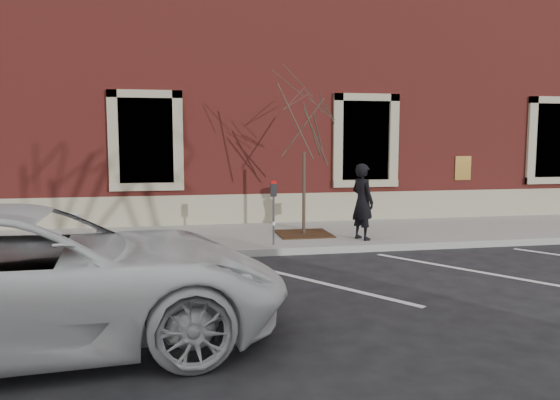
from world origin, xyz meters
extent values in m
plane|color=#28282B|center=(0.00, 0.00, 0.00)|extent=(120.00, 120.00, 0.00)
cube|color=#A39E99|center=(0.00, 1.75, 0.07)|extent=(40.00, 3.50, 0.15)
cube|color=#9E9E99|center=(0.00, -0.05, 0.07)|extent=(40.00, 0.12, 0.15)
cube|color=maroon|center=(0.00, 7.75, 4.00)|extent=(40.00, 8.50, 8.00)
cube|color=gray|center=(0.00, 3.53, 0.55)|extent=(40.00, 0.06, 0.80)
cube|color=black|center=(-3.00, 3.65, 2.40)|extent=(1.40, 0.30, 2.20)
cube|color=gray|center=(-3.00, 3.48, 1.20)|extent=(1.90, 0.20, 0.20)
cube|color=black|center=(3.00, 3.65, 2.40)|extent=(1.40, 0.30, 2.20)
cube|color=gray|center=(3.00, 3.48, 1.20)|extent=(1.90, 0.20, 0.20)
cube|color=black|center=(9.00, 3.65, 2.40)|extent=(1.40, 0.30, 2.20)
cube|color=gray|center=(9.00, 3.48, 1.20)|extent=(1.90, 0.20, 0.20)
imported|color=black|center=(1.92, 0.60, 1.02)|extent=(0.63, 0.75, 1.74)
cylinder|color=#595B60|center=(-0.20, 0.31, 0.68)|extent=(0.05, 0.05, 1.06)
cube|color=black|center=(-0.20, 0.31, 1.35)|extent=(0.13, 0.10, 0.28)
cube|color=#BA0D0C|center=(-0.20, 0.31, 1.52)|extent=(0.12, 0.09, 0.06)
cube|color=white|center=(-0.20, 0.26, 0.63)|extent=(0.05, 0.00, 0.07)
cube|color=#3D2413|center=(0.75, 1.49, 0.17)|extent=(1.26, 1.26, 0.03)
cylinder|color=#483A2B|center=(0.75, 1.49, 1.15)|extent=(0.08, 0.08, 1.99)
imported|color=white|center=(-3.95, -4.54, 0.84)|extent=(6.30, 3.36, 1.68)
camera|label=1|loc=(-2.24, -11.18, 2.44)|focal=35.00mm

